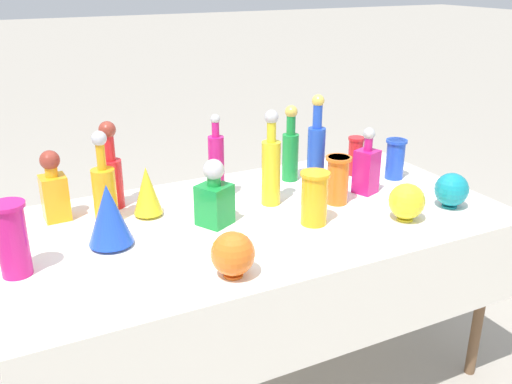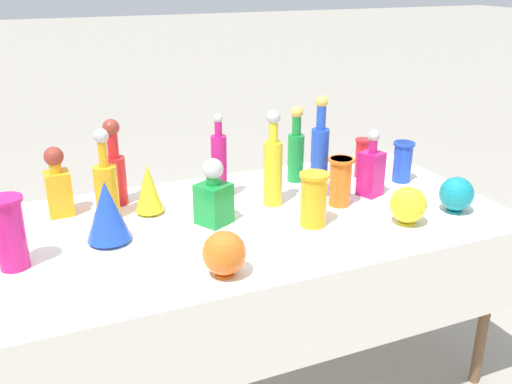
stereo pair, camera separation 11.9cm
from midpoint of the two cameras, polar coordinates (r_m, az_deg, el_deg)
The scene contains 23 objects.
ground_plane at distance 2.59m, azimuth -1.38°, elevation -17.97°, with size 40.00×40.00×0.00m, color #A0998C.
display_table at distance 2.19m, azimuth -1.12°, elevation -4.21°, with size 1.90×0.99×0.76m.
tall_bottle_0 at distance 2.25m, azimuth 0.00°, elevation 2.62°, with size 0.08×0.08×0.39m.
tall_bottle_1 at distance 2.31m, azimuth -5.46°, elevation 2.72°, with size 0.06×0.06×0.36m.
tall_bottle_2 at distance 2.19m, azimuth -16.45°, elevation 0.33°, with size 0.09×0.09×0.35m.
tall_bottle_3 at distance 2.31m, azimuth -15.70°, elevation 1.93°, with size 0.08×0.08×0.35m.
tall_bottle_4 at distance 2.35m, azimuth 4.58°, elevation 3.79°, with size 0.07×0.07×0.42m.
tall_bottle_5 at distance 2.52m, azimuth 2.11°, elevation 4.30°, with size 0.07×0.07×0.34m.
square_decanter_0 at distance 2.42m, azimuth 9.62°, elevation 2.44°, with size 0.11×0.11×0.28m.
square_decanter_1 at distance 2.27m, azimuth -21.00°, elevation 0.24°, with size 0.10×0.10×0.27m.
square_decanter_2 at distance 2.10m, azimuth -5.81°, elevation -0.52°, with size 0.15×0.15×0.25m.
slender_vase_0 at distance 2.09m, azimuth 4.25°, elevation -0.48°, with size 0.11×0.11×0.20m.
slender_vase_1 at distance 2.63m, azimuth 8.65°, elevation 3.70°, with size 0.07×0.07×0.18m.
slender_vase_2 at distance 2.29m, azimuth 6.71°, elevation 1.35°, with size 0.10×0.10×0.20m.
slender_vase_3 at distance 2.62m, azimuth 12.50°, elevation 3.36°, with size 0.09×0.09×0.18m.
slender_vase_4 at distance 1.91m, azimuth -24.89°, elevation -4.17°, with size 0.11×0.11×0.24m.
fluted_vase_0 at distance 2.00m, azimuth -16.19°, elevation -2.16°, with size 0.15×0.15×0.22m.
fluted_vase_1 at distance 2.21m, azimuth -12.36°, elevation 0.10°, with size 0.11×0.11×0.20m.
round_bowl_0 at distance 2.19m, azimuth 13.35°, elevation -0.95°, with size 0.14×0.14×0.14m.
round_bowl_1 at distance 1.75m, azimuth -4.28°, elevation -6.23°, with size 0.14×0.14×0.15m.
round_bowl_2 at distance 2.36m, azimuth 17.62°, elevation 0.20°, with size 0.13×0.13×0.14m.
price_tag_left at distance 1.85m, azimuth 4.69°, elevation -6.76°, with size 0.06×0.01×0.03m, color white.
cardboard_box_behind_left at distance 3.62m, azimuth -3.43°, elevation -2.61°, with size 0.45×0.37×0.42m.
Camera 1 is at (-0.90, -1.79, 1.65)m, focal length 40.00 mm.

